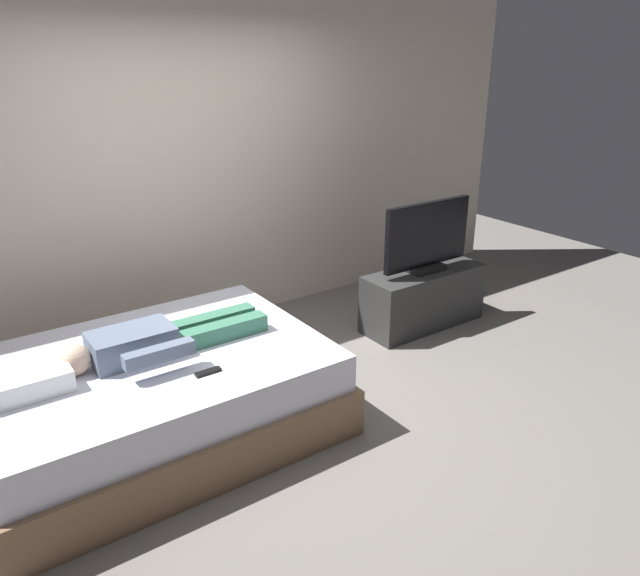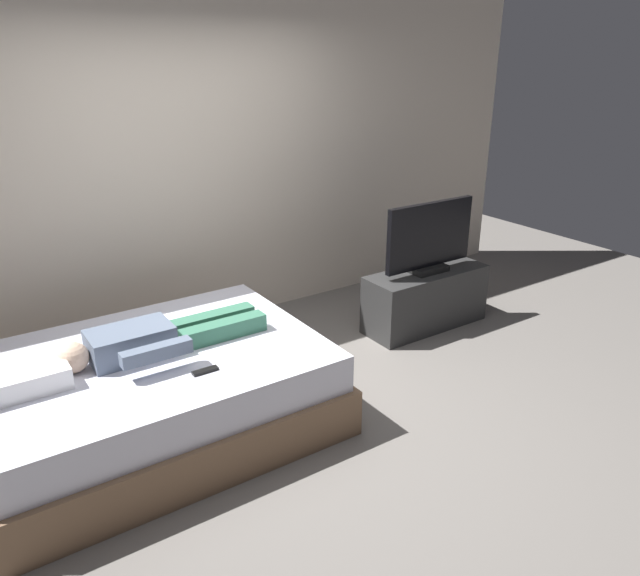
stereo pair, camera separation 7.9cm
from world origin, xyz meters
The scene contains 8 objects.
ground_plane centered at (0.00, 0.00, 0.00)m, with size 10.00×10.00×0.00m, color slate.
back_wall centered at (0.40, 1.74, 1.40)m, with size 6.40×0.10×2.80m, color beige.
bed centered at (-0.78, 0.36, 0.26)m, with size 2.07×1.51×0.54m.
pillow centered at (-1.49, 0.36, 0.60)m, with size 0.48×0.34×0.12m, color white.
person centered at (-0.75, 0.37, 0.62)m, with size 1.26×0.46×0.18m.
remote centered at (-0.60, -0.04, 0.55)m, with size 0.15×0.04×0.02m, color black.
tv_stand centered at (1.68, 0.57, 0.25)m, with size 1.10×0.40×0.50m, color #2D2D2D.
tv centered at (1.68, 0.57, 0.78)m, with size 0.88×0.20×0.59m.
Camera 2 is at (-1.74, -2.90, 2.25)m, focal length 34.10 mm.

